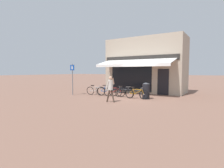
# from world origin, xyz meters

# --- Properties ---
(ground_plane) EXTENTS (160.00, 160.00, 0.00)m
(ground_plane) POSITION_xyz_m (0.00, 0.00, 0.00)
(ground_plane) COLOR brown
(shop_front) EXTENTS (7.05, 4.93, 4.91)m
(shop_front) POSITION_xyz_m (-0.81, 4.20, 2.45)
(shop_front) COLOR tan
(shop_front) RESTS_ON ground_plane
(bike_rack_rail) EXTENTS (4.07, 0.04, 0.57)m
(bike_rack_rail) POSITION_xyz_m (-1.47, 0.10, 0.48)
(bike_rack_rail) COLOR #47494F
(bike_rack_rail) RESTS_ON ground_plane
(bicycle_silver) EXTENTS (1.65, 0.51, 0.83)m
(bicycle_silver) POSITION_xyz_m (-3.24, -0.24, 0.36)
(bicycle_silver) COLOR black
(bicycle_silver) RESTS_ON ground_plane
(bicycle_blue) EXTENTS (1.67, 0.73, 0.86)m
(bicycle_blue) POSITION_xyz_m (-2.25, -0.05, 0.37)
(bicycle_blue) COLOR black
(bicycle_blue) RESTS_ON ground_plane
(bicycle_red) EXTENTS (1.64, 0.73, 0.81)m
(bicycle_red) POSITION_xyz_m (-1.60, -0.02, 0.35)
(bicycle_red) COLOR black
(bicycle_red) RESTS_ON ground_plane
(bicycle_black) EXTENTS (1.74, 0.54, 0.82)m
(bicycle_black) POSITION_xyz_m (-0.72, -0.15, 0.37)
(bicycle_black) COLOR black
(bicycle_black) RESTS_ON ground_plane
(bicycle_orange) EXTENTS (1.76, 0.52, 0.84)m
(bicycle_orange) POSITION_xyz_m (0.35, -0.23, 0.37)
(bicycle_orange) COLOR black
(bicycle_orange) RESTS_ON ground_plane
(pedestrian_adult) EXTENTS (0.58, 0.45, 1.63)m
(pedestrian_adult) POSITION_xyz_m (-0.46, -2.28, 1.00)
(pedestrian_adult) COLOR #47382D
(pedestrian_adult) RESTS_ON ground_plane
(litter_bin) EXTENTS (0.50, 0.50, 1.14)m
(litter_bin) POSITION_xyz_m (0.92, 0.09, 0.57)
(litter_bin) COLOR black
(litter_bin) RESTS_ON ground_plane
(parking_sign) EXTENTS (0.44, 0.07, 2.48)m
(parking_sign) POSITION_xyz_m (-4.85, -1.20, 1.52)
(parking_sign) COLOR slate
(parking_sign) RESTS_ON ground_plane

